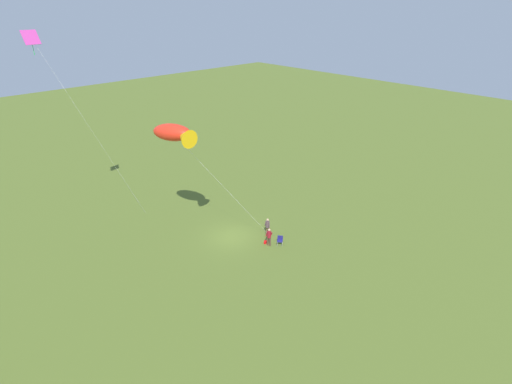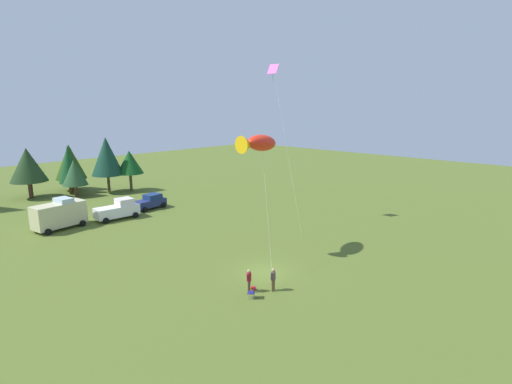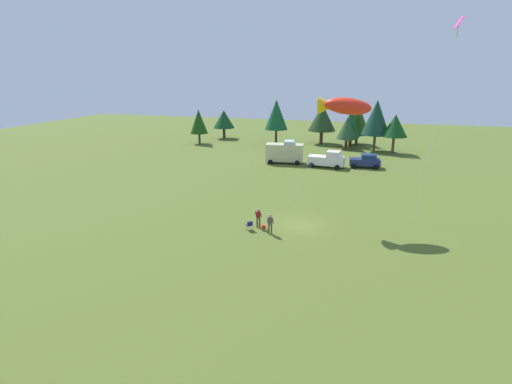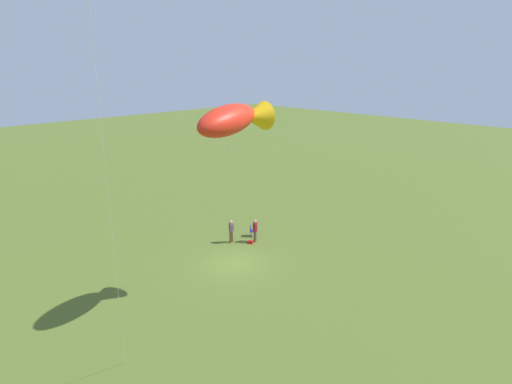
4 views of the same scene
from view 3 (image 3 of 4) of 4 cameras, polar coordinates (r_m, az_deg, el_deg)
ground_plane at (r=35.40m, az=6.36°, el=-4.70°), size 160.00×160.00×0.00m
person_kite_flyer at (r=32.96m, az=2.04°, el=-4.35°), size 0.57×0.40×1.74m
folding_chair at (r=33.89m, az=-0.94°, el=-4.70°), size 0.68×0.68×0.82m
person_spectator at (r=34.33m, az=0.34°, el=-3.46°), size 0.60×0.47×1.74m
backpack_on_grass at (r=34.53m, az=1.10°, el=-4.95°), size 0.37×0.39×0.22m
van_camper_beige at (r=59.12m, az=4.13°, el=5.71°), size 5.64×3.18×3.34m
truck_white_pickup at (r=57.32m, az=10.15°, el=4.59°), size 5.14×2.72×2.34m
car_navy_hatch at (r=58.34m, az=15.39°, el=4.31°), size 4.35×2.54×1.89m
treeline_distant at (r=74.11m, az=9.44°, el=10.18°), size 38.39×11.68×8.58m
kite_large_fish at (r=36.06m, az=12.26°, el=11.91°), size 7.62×7.41×10.98m
kite_diamond_rainbow at (r=42.87m, az=26.86°, el=20.17°), size 2.90×7.01×17.74m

